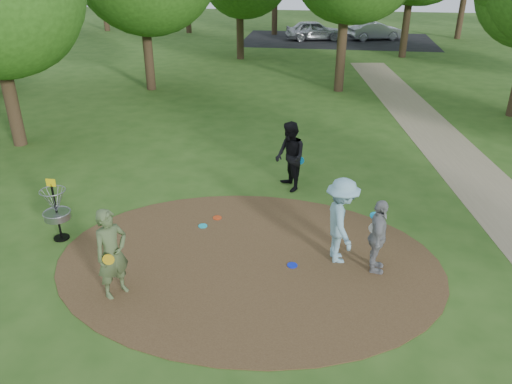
# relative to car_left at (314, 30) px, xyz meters

# --- Properties ---
(ground) EXTENTS (100.00, 100.00, 0.00)m
(ground) POSITION_rel_car_left_xyz_m (-0.22, -29.69, -0.71)
(ground) COLOR #2D5119
(ground) RESTS_ON ground
(dirt_clearing) EXTENTS (8.40, 8.40, 0.02)m
(dirt_clearing) POSITION_rel_car_left_xyz_m (-0.22, -29.69, -0.70)
(dirt_clearing) COLOR #47301C
(dirt_clearing) RESTS_ON ground
(parking_lot) EXTENTS (14.00, 8.00, 0.01)m
(parking_lot) POSITION_rel_car_left_xyz_m (1.78, 0.31, -0.71)
(parking_lot) COLOR black
(parking_lot) RESTS_ON ground
(player_observer_with_disc) EXTENTS (0.75, 0.81, 1.87)m
(player_observer_with_disc) POSITION_rel_car_left_xyz_m (-2.59, -31.20, 0.22)
(player_observer_with_disc) COLOR #4D6038
(player_observer_with_disc) RESTS_ON ground
(player_throwing_with_disc) EXTENTS (1.32, 1.37, 1.93)m
(player_throwing_with_disc) POSITION_rel_car_left_xyz_m (1.73, -29.35, 0.25)
(player_throwing_with_disc) COLOR #81B0C0
(player_throwing_with_disc) RESTS_ON ground
(player_walking_with_disc) EXTENTS (1.09, 1.18, 1.96)m
(player_walking_with_disc) POSITION_rel_car_left_xyz_m (0.36, -25.91, 0.27)
(player_walking_with_disc) COLOR black
(player_walking_with_disc) RESTS_ON ground
(player_waiting_with_disc) EXTENTS (0.48, 1.00, 1.65)m
(player_waiting_with_disc) POSITION_rel_car_left_xyz_m (2.48, -29.66, 0.11)
(player_waiting_with_disc) COLOR gray
(player_waiting_with_disc) RESTS_ON ground
(disc_ground_cyan) EXTENTS (0.22, 0.22, 0.02)m
(disc_ground_cyan) POSITION_rel_car_left_xyz_m (-1.55, -28.39, -0.68)
(disc_ground_cyan) COLOR #19B5CB
(disc_ground_cyan) RESTS_ON dirt_clearing
(disc_ground_blue) EXTENTS (0.22, 0.22, 0.02)m
(disc_ground_blue) POSITION_rel_car_left_xyz_m (0.76, -29.76, -0.68)
(disc_ground_blue) COLOR #0C21D0
(disc_ground_blue) RESTS_ON dirt_clearing
(disc_ground_red) EXTENTS (0.22, 0.22, 0.02)m
(disc_ground_red) POSITION_rel_car_left_xyz_m (-1.29, -27.93, -0.68)
(disc_ground_red) COLOR red
(disc_ground_red) RESTS_ON dirt_clearing
(car_left) EXTENTS (4.46, 2.67, 1.42)m
(car_left) POSITION_rel_car_left_xyz_m (0.00, 0.00, 0.00)
(car_left) COLOR #A9ADB1
(car_left) RESTS_ON ground
(car_right) EXTENTS (4.21, 2.72, 1.31)m
(car_right) POSITION_rel_car_left_xyz_m (4.51, 0.81, -0.06)
(car_right) COLOR #9C9EA3
(car_right) RESTS_ON ground
(disc_golf_basket) EXTENTS (0.63, 0.63, 1.54)m
(disc_golf_basket) POSITION_rel_car_left_xyz_m (-4.72, -29.39, 0.16)
(disc_golf_basket) COLOR black
(disc_golf_basket) RESTS_ON ground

